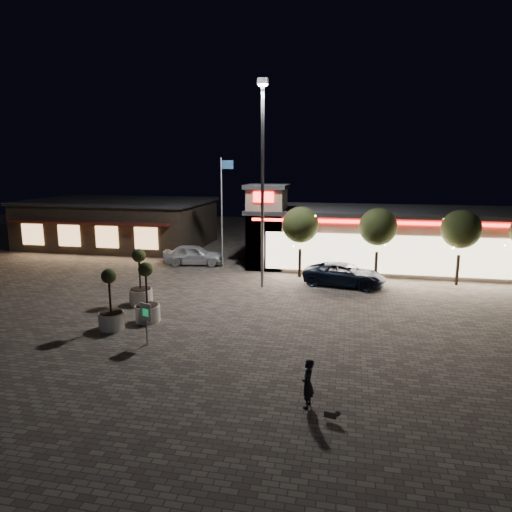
% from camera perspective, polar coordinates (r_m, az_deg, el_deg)
% --- Properties ---
extents(ground, '(90.00, 90.00, 0.00)m').
position_cam_1_polar(ground, '(21.77, -8.58, -8.97)').
color(ground, slate).
rests_on(ground, ground).
extents(retail_building, '(20.40, 8.40, 6.10)m').
position_cam_1_polar(retail_building, '(35.37, 15.32, 2.35)').
color(retail_building, gray).
rests_on(retail_building, ground).
extents(restaurant_building, '(16.40, 11.00, 4.30)m').
position_cam_1_polar(restaurant_building, '(44.79, -16.68, 4.05)').
color(restaurant_building, '#382D23').
rests_on(restaurant_building, ground).
extents(floodlight_pole, '(0.60, 0.40, 12.38)m').
position_cam_1_polar(floodlight_pole, '(27.59, 0.82, 10.34)').
color(floodlight_pole, gray).
rests_on(floodlight_pole, ground).
extents(flagpole, '(0.95, 0.10, 8.00)m').
position_cam_1_polar(flagpole, '(33.48, -4.15, 6.61)').
color(flagpole, white).
rests_on(flagpole, ground).
extents(string_tree_a, '(2.42, 2.42, 4.79)m').
position_cam_1_polar(string_tree_a, '(30.52, 5.58, 3.88)').
color(string_tree_a, '#332319').
rests_on(string_tree_a, ground).
extents(string_tree_b, '(2.42, 2.42, 4.79)m').
position_cam_1_polar(string_tree_b, '(30.39, 15.01, 3.52)').
color(string_tree_b, '#332319').
rests_on(string_tree_b, ground).
extents(string_tree_c, '(2.42, 2.42, 4.79)m').
position_cam_1_polar(string_tree_c, '(31.08, 24.25, 3.06)').
color(string_tree_c, '#332319').
rests_on(string_tree_c, ground).
extents(pickup_truck, '(5.45, 3.28, 1.42)m').
position_cam_1_polar(pickup_truck, '(29.27, 10.99, -2.28)').
color(pickup_truck, black).
rests_on(pickup_truck, ground).
extents(white_sedan, '(4.82, 2.59, 1.56)m').
position_cam_1_polar(white_sedan, '(34.95, -7.81, 0.17)').
color(white_sedan, silver).
rests_on(white_sedan, ground).
extents(pedestrian, '(0.45, 0.62, 1.59)m').
position_cam_1_polar(pedestrian, '(14.91, 6.48, -15.56)').
color(pedestrian, black).
rests_on(pedestrian, ground).
extents(dog, '(0.49, 0.24, 0.26)m').
position_cam_1_polar(dog, '(14.50, 9.61, -18.89)').
color(dog, '#59514C').
rests_on(dog, ground).
extents(planter_left, '(1.25, 1.25, 3.08)m').
position_cam_1_polar(planter_left, '(25.67, -14.25, -3.80)').
color(planter_left, silver).
rests_on(planter_left, ground).
extents(planter_mid, '(1.17, 1.17, 2.87)m').
position_cam_1_polar(planter_mid, '(22.30, -17.68, -6.50)').
color(planter_mid, silver).
rests_on(planter_mid, ground).
extents(planter_right, '(1.20, 1.20, 2.96)m').
position_cam_1_polar(planter_right, '(22.85, -13.45, -5.76)').
color(planter_right, silver).
rests_on(planter_right, ground).
extents(valet_sign, '(0.58, 0.25, 1.81)m').
position_cam_1_polar(valet_sign, '(19.90, -13.59, -7.29)').
color(valet_sign, gray).
rests_on(valet_sign, ground).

